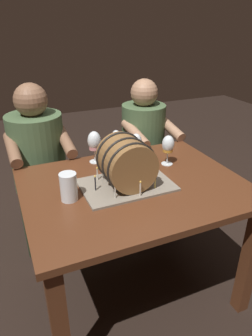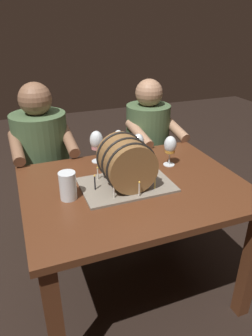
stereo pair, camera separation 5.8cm
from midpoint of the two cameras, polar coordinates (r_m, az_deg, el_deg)
The scene contains 10 objects.
ground_plane at distance 2.06m, azimuth 0.44°, elevation -21.30°, with size 8.00×8.00×0.00m, color black.
dining_table at distance 1.66m, azimuth 0.52°, elevation -6.72°, with size 1.14×0.87×0.74m.
barrel_cake at distance 1.53m, azimuth -1.08°, elevation 0.76°, with size 0.46×0.31×0.27m.
wine_glass_amber at distance 1.77m, azimuth 6.93°, elevation 4.18°, with size 0.07×0.07×0.18m.
wine_glass_rose at distance 1.80m, azimuth -6.84°, elevation 4.78°, with size 0.08×0.08×0.19m.
wine_glass_white at distance 1.81m, azimuth 1.00°, elevation 4.70°, with size 0.07×0.07×0.17m.
wine_glass_red at distance 1.82m, azimuth -2.74°, elevation 4.99°, with size 0.06×0.06×0.19m.
beer_pint at distance 1.46m, azimuth -11.76°, elevation -3.56°, with size 0.08×0.08×0.14m.
person_seated_left at distance 2.19m, azimuth -16.29°, elevation -1.19°, with size 0.40×0.48×1.17m.
person_seated_right at distance 2.40m, azimuth 2.44°, elevation 1.46°, with size 0.38×0.47×1.14m.
Camera 1 is at (-0.59, -1.26, 1.52)m, focal length 32.71 mm.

